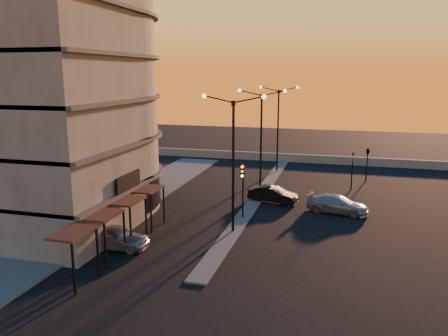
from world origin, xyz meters
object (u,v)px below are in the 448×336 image
car_sedan (273,194)px  car_wagon (337,204)px  car_hatchback (115,237)px  traffic_light_main (243,182)px  streetlamp_mid (261,134)px

car_sedan → car_wagon: car_wagon is taller
car_hatchback → traffic_light_main: bearing=-43.4°
streetlamp_mid → car_hatchback: bearing=-113.9°
car_hatchback → car_wagon: 17.41m
car_wagon → car_sedan: bearing=86.1°
car_hatchback → car_wagon: car_hatchback is taller
traffic_light_main → car_sedan: size_ratio=1.01×
streetlamp_mid → car_hatchback: (-6.50, -14.70, -4.84)m
car_hatchback → car_wagon: bearing=-53.0°
streetlamp_mid → car_wagon: bearing=-27.4°
traffic_light_main → car_hatchback: traffic_light_main is taller
streetlamp_mid → car_wagon: 9.17m
car_sedan → car_wagon: size_ratio=0.88×
car_hatchback → car_sedan: car_hatchback is taller
streetlamp_mid → car_wagon: streetlamp_mid is taller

